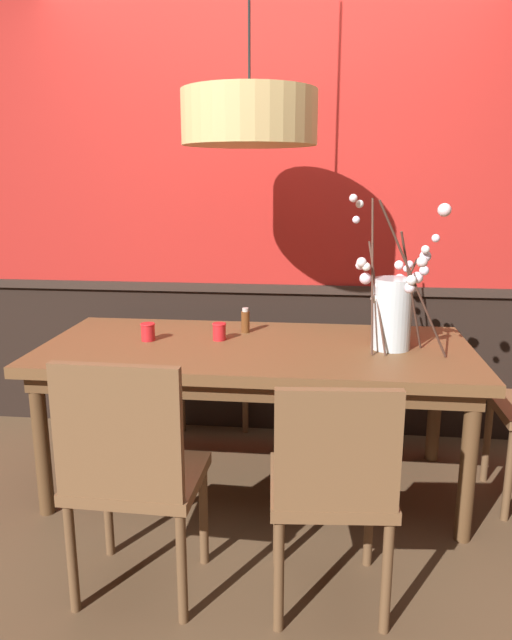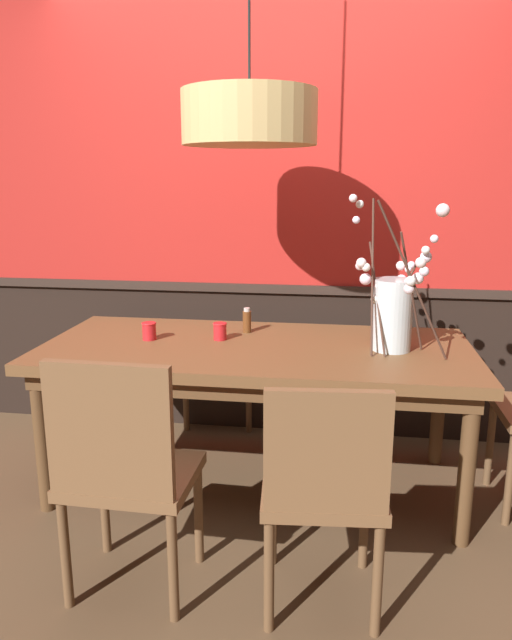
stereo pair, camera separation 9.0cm
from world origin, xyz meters
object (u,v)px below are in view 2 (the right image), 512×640
chair_near_side_left (124,466)px  candle_holder_nearer_edge (220,331)px  chair_far_side_left (222,339)px  vase_with_blossoms (393,311)px  chair_near_side_right (324,483)px  dining_table (256,361)px  pendant_lamp (249,118)px  candle_holder_nearer_center (149,331)px  condiment_bottle (247,321)px

chair_near_side_left → candle_holder_nearer_edge: size_ratio=10.93×
chair_far_side_left → vase_with_blossoms: (0.98, -0.85, 0.40)m
chair_near_side_right → candle_holder_nearer_edge: 1.11m
dining_table → vase_with_blossoms: vase_with_blossoms is taller
chair_near_side_right → candle_holder_nearer_edge: bearing=120.7°
candle_holder_nearer_edge → pendant_lamp: (0.16, -0.07, 0.99)m
vase_with_blossoms → chair_near_side_right: bearing=-107.8°
vase_with_blossoms → candle_holder_nearer_center: vase_with_blossoms is taller
chair_near_side_left → condiment_bottle: chair_near_side_left is taller
chair_near_side_left → condiment_bottle: (0.26, 1.11, 0.27)m
candle_holder_nearer_edge → condiment_bottle: size_ratio=0.66×
chair_near_side_right → candle_holder_nearer_edge: size_ratio=10.27×
condiment_bottle → dining_table: bearing=-70.5°
chair_near_side_left → vase_with_blossoms: 1.38m
dining_table → vase_with_blossoms: 0.69m
pendant_lamp → dining_table: bearing=5.1°
chair_far_side_left → candle_holder_nearer_center: size_ratio=10.52×
pendant_lamp → chair_near_side_left: bearing=-109.5°
dining_table → candle_holder_nearer_edge: bearing=160.2°
chair_near_side_right → condiment_bottle: size_ratio=6.79×
candle_holder_nearer_center → pendant_lamp: (0.51, -0.02, 0.99)m
chair_near_side_right → candle_holder_nearer_center: (-0.89, 0.87, 0.28)m
chair_near_side_right → candle_holder_nearer_center: bearing=135.7°
chair_far_side_left → condiment_bottle: size_ratio=7.10×
dining_table → chair_near_side_right: chair_near_side_right is taller
dining_table → candle_holder_nearer_edge: candle_holder_nearer_edge is taller
chair_near_side_left → condiment_bottle: size_ratio=7.23×
dining_table → candle_holder_nearer_center: candle_holder_nearer_center is taller
chair_far_side_left → pendant_lamp: bearing=-69.8°
vase_with_blossoms → pendant_lamp: size_ratio=0.55×
dining_table → chair_far_side_left: 0.93m
vase_with_blossoms → condiment_bottle: bearing=162.7°
condiment_bottle → pendant_lamp: 1.00m
chair_near_side_right → pendant_lamp: (-0.39, 0.85, 1.27)m
chair_near_side_left → vase_with_blossoms: (0.98, 0.89, 0.39)m
chair_near_side_right → candle_holder_nearer_edge: chair_near_side_right is taller
condiment_bottle → pendant_lamp: size_ratio=0.10×
candle_holder_nearer_center → condiment_bottle: (0.46, 0.21, 0.02)m
dining_table → chair_near_side_left: bearing=-111.1°
chair_near_side_left → candle_holder_nearer_center: bearing=102.2°
chair_far_side_left → candle_holder_nearer_edge: chair_far_side_left is taller
vase_with_blossoms → pendant_lamp: bearing=-179.2°
chair_near_side_right → vase_with_blossoms: vase_with_blossoms is taller
pendant_lamp → candle_holder_nearer_center: bearing=177.6°
vase_with_blossoms → chair_far_side_left: bearing=139.2°
dining_table → chair_near_side_right: size_ratio=2.33×
chair_near_side_left → vase_with_blossoms: vase_with_blossoms is taller
chair_far_side_left → condiment_bottle: (0.26, -0.62, 0.28)m
dining_table → chair_far_side_left: bearing=112.0°
chair_far_side_left → chair_near_side_left: chair_near_side_left is taller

